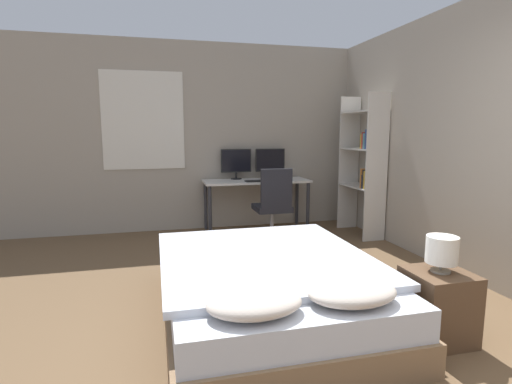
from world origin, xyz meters
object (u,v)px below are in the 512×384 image
office_chair (273,213)px  bookshelf (365,160)px  bed (269,288)px  bedside_lamp (442,250)px  desk (256,187)px  nightstand (438,306)px  computer_mouse (279,180)px  keyboard (259,181)px  monitor_right (270,161)px  monitor_left (236,162)px

office_chair → bookshelf: size_ratio=0.51×
bed → bedside_lamp: bedside_lamp is taller
bed → bedside_lamp: (1.05, -0.60, 0.41)m
desk → office_chair: (0.05, -0.70, -0.25)m
office_chair → bookshelf: bookshelf is taller
nightstand → computer_mouse: size_ratio=7.06×
bookshelf → keyboard: bearing=161.3°
office_chair → bookshelf: 1.48m
bedside_lamp → office_chair: (-0.40, 2.63, -0.25)m
nightstand → bed: bearing=150.0°
bed → keyboard: 2.67m
desk → monitor_right: size_ratio=3.40×
office_chair → keyboard: bearing=95.1°
monitor_right → bookshelf: bookshelf is taller
monitor_left → monitor_right: size_ratio=1.00×
bed → bookshelf: 2.98m
monitor_left → keyboard: monitor_left is taller
monitor_right → bookshelf: (1.10, -0.82, 0.06)m
bed → office_chair: size_ratio=2.10×
bedside_lamp → computer_mouse: computer_mouse is taller
monitor_left → keyboard: 0.50m
bed → bedside_lamp: bearing=-30.0°
monitor_left → computer_mouse: size_ratio=6.40×
desk → monitor_right: bearing=34.9°
office_chair → bookshelf: bearing=2.4°
bedside_lamp → monitor_right: size_ratio=0.56×
monitor_right → bed: bearing=-106.4°
monitor_left → monitor_right: (0.52, 0.00, 0.00)m
monitor_left → bookshelf: bookshelf is taller
bed → monitor_right: monitor_right is taller
computer_mouse → office_chair: bearing=-115.3°
monitor_right → bedside_lamp: bearing=-86.9°
computer_mouse → bed: bearing=-109.2°
monitor_right → computer_mouse: size_ratio=6.40×
nightstand → keyboard: (-0.45, 3.15, 0.50)m
keyboard → computer_mouse: bearing=0.0°
computer_mouse → bookshelf: bookshelf is taller
bedside_lamp → office_chair: size_ratio=0.25×
keyboard → bookshelf: (1.36, -0.46, 0.31)m
nightstand → monitor_right: monitor_right is taller
nightstand → bedside_lamp: size_ratio=1.98×
bedside_lamp → keyboard: 3.19m
bedside_lamp → office_chair: bearing=98.7°
nightstand → keyboard: size_ratio=1.23×
nightstand → bookshelf: 2.95m
bed → desk: 2.82m
monitor_left → bookshelf: 1.82m
monitor_left → computer_mouse: 0.70m
office_chair → bookshelf: (1.32, 0.06, 0.67)m
monitor_right → desk: bearing=-145.1°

